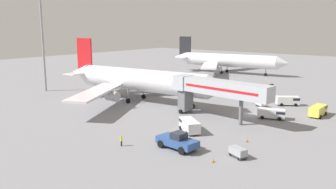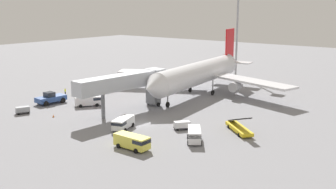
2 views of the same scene
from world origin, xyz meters
The scene contains 16 objects.
ground_plane centered at (0.00, 0.00, 0.00)m, with size 300.00×300.00×0.00m, color gray.
airplane_at_gate centered at (-5.05, 25.93, 4.97)m, with size 43.93×43.24×14.02m.
jet_bridge centered at (-7.35, 4.35, 5.65)m, with size 4.96×20.57×7.46m.
pushback_tug centered at (-24.53, -0.51, 1.15)m, with size 3.33×6.31×2.46m.
belt_loader_truck centered at (15.40, 6.00, 0.78)m, with size 6.81×6.14×3.39m.
service_van_mid_center centered at (7.15, -10.16, 1.15)m, with size 5.43×2.28×1.99m.
service_van_outer_right centered at (12.40, -2.38, 1.15)m, with size 4.28×4.95×2.00m.
service_van_near_center centered at (-16.81, 3.02, 1.15)m, with size 4.78×5.45×1.99m.
service_van_near_right centered at (-0.48, -4.20, 1.07)m, with size 3.46×5.30×1.85m.
baggage_cart_mid_right centered at (7.32, 1.57, 0.76)m, with size 2.58×2.81×1.36m.
baggage_cart_mid_left centered at (-22.09, -8.68, 0.75)m, with size 2.06×2.73×1.33m.
ground_crew_worker_foreground centered at (-28.69, 6.49, 0.85)m, with size 0.40×0.40×1.61m.
safety_cone_alpha centered at (-15.55, -6.68, 0.28)m, with size 0.36×0.36×0.56m.
safety_cone_bravo centered at (-25.55, -7.04, 0.27)m, with size 0.36×0.36×0.55m.
airplane_background centered at (50.02, 34.80, 4.73)m, with size 41.94×43.92×12.98m.
apron_light_mast centered at (-11.05, 54.07, 17.98)m, with size 2.40×2.40×25.96m.
Camera 1 is at (-61.94, -29.27, 17.06)m, focal length 37.67 mm.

